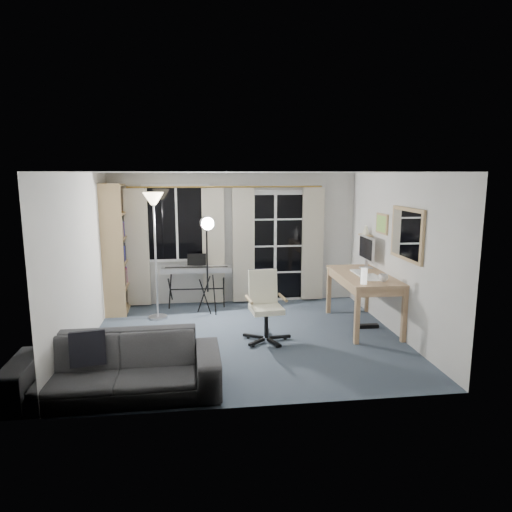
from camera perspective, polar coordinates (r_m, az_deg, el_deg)
The scene contains 17 objects.
floor at distance 6.81m, azimuth -1.20°, elevation -10.31°, with size 4.50×4.00×0.02m, color #3B4656.
window at distance 8.37m, azimuth -9.88°, elevation 4.05°, with size 1.20×0.08×1.40m.
french_door at distance 8.54m, azimuth 2.37°, elevation 1.11°, with size 1.32×0.09×2.11m.
curtains at distance 8.34m, azimuth -3.54°, elevation 1.35°, with size 3.60×0.07×2.13m.
bookshelf at distance 8.31m, azimuth -17.30°, elevation 0.61°, with size 0.39×1.05×2.23m.
torchiere_lamp at distance 7.54m, azimuth -12.63°, elevation 4.67°, with size 0.43×0.43×2.09m.
keyboard_piano at distance 8.22m, azimuth -7.43°, elevation -1.77°, with size 1.25×0.64×0.90m.
studio_light at distance 7.64m, azimuth -6.13°, elevation 2.67°, with size 0.34×0.35×1.72m.
office_chair at distance 6.62m, azimuth 1.05°, elevation -5.39°, with size 0.69×0.70×1.01m.
desk at distance 7.32m, azimuth 13.33°, elevation -3.03°, with size 0.81×1.58×0.84m.
monitor at distance 7.72m, azimuth 13.66°, elevation 0.83°, with size 0.20×0.60×0.53m.
desk_clutter at distance 7.09m, azimuth 13.43°, elevation -4.11°, with size 0.50×0.95×1.06m.
mug at distance 6.86m, azimuth 15.63°, elevation -2.53°, with size 0.14×0.11×0.14m, color silver.
wall_mirror at distance 6.70m, azimuth 18.34°, elevation 2.61°, with size 0.04×0.94×0.74m.
framed_print at distance 7.52m, azimuth 15.47°, elevation 3.91°, with size 0.03×0.42×0.32m.
wall_shelf at distance 7.97m, azimuth 13.57°, elevation 2.95°, with size 0.16×0.30×0.18m.
sofa at distance 5.25m, azimuth -17.04°, elevation -11.98°, with size 2.23×0.69×0.87m.
Camera 1 is at (-0.67, -6.34, 2.38)m, focal length 32.00 mm.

